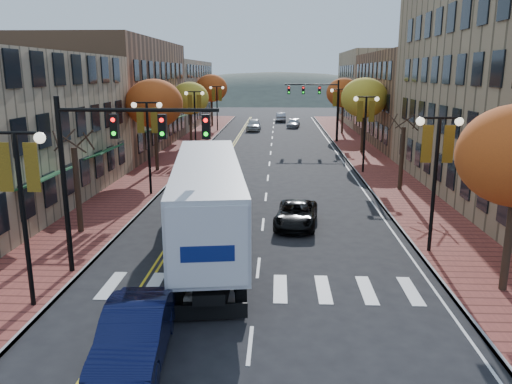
# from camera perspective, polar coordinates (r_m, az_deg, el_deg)

# --- Properties ---
(ground) EXTENTS (200.00, 200.00, 0.00)m
(ground) POSITION_cam_1_polar(r_m,az_deg,el_deg) (17.16, -0.29, -13.69)
(ground) COLOR black
(ground) RESTS_ON ground
(sidewalk_left) EXTENTS (4.00, 85.00, 0.15)m
(sidewalk_left) POSITION_cam_1_polar(r_m,az_deg,el_deg) (49.35, -8.89, 4.30)
(sidewalk_left) COLOR brown
(sidewalk_left) RESTS_ON ground
(sidewalk_right) EXTENTS (4.00, 85.00, 0.15)m
(sidewalk_right) POSITION_cam_1_polar(r_m,az_deg,el_deg) (49.06, 12.24, 4.11)
(sidewalk_right) COLOR brown
(sidewalk_right) RESTS_ON ground
(building_left_mid) EXTENTS (12.00, 24.00, 11.00)m
(building_left_mid) POSITION_cam_1_polar(r_m,az_deg,el_deg) (54.29, -16.81, 10.49)
(building_left_mid) COLOR brown
(building_left_mid) RESTS_ON ground
(building_left_far) EXTENTS (12.00, 26.00, 9.50)m
(building_left_far) POSITION_cam_1_polar(r_m,az_deg,el_deg) (78.35, -10.72, 11.03)
(building_left_far) COLOR #9E8966
(building_left_far) RESTS_ON ground
(building_right_mid) EXTENTS (15.00, 24.00, 10.00)m
(building_right_mid) POSITION_cam_1_polar(r_m,az_deg,el_deg) (59.99, 20.10, 10.00)
(building_right_mid) COLOR brown
(building_right_mid) RESTS_ON ground
(building_right_far) EXTENTS (15.00, 20.00, 11.00)m
(building_right_far) POSITION_cam_1_polar(r_m,az_deg,el_deg) (81.23, 15.51, 11.40)
(building_right_far) COLOR #9E8966
(building_right_far) RESTS_ON ground
(tree_left_a) EXTENTS (0.28, 0.28, 4.20)m
(tree_left_a) POSITION_cam_1_polar(r_m,az_deg,el_deg) (25.83, -19.72, 0.20)
(tree_left_a) COLOR #382619
(tree_left_a) RESTS_ON sidewalk_left
(tree_left_b) EXTENTS (4.48, 4.48, 7.21)m
(tree_left_b) POSITION_cam_1_polar(r_m,az_deg,el_deg) (40.51, -11.55, 9.86)
(tree_left_b) COLOR #382619
(tree_left_b) RESTS_ON sidewalk_left
(tree_left_c) EXTENTS (4.16, 4.16, 6.69)m
(tree_left_c) POSITION_cam_1_polar(r_m,az_deg,el_deg) (56.17, -7.56, 10.57)
(tree_left_c) COLOR #382619
(tree_left_c) RESTS_ON sidewalk_left
(tree_left_d) EXTENTS (4.61, 4.61, 7.42)m
(tree_left_d) POSITION_cam_1_polar(r_m,az_deg,el_deg) (73.92, -5.11, 11.74)
(tree_left_d) COLOR #382619
(tree_left_d) RESTS_ON sidewalk_left
(tree_right_b) EXTENTS (0.28, 0.28, 4.20)m
(tree_right_b) POSITION_cam_1_polar(r_m,az_deg,el_deg) (34.70, 16.31, 3.70)
(tree_right_b) COLOR #382619
(tree_right_b) RESTS_ON sidewalk_right
(tree_right_c) EXTENTS (4.48, 4.48, 7.21)m
(tree_right_c) POSITION_cam_1_polar(r_m,az_deg,el_deg) (49.98, 12.27, 10.47)
(tree_right_c) COLOR #382619
(tree_right_c) RESTS_ON sidewalk_right
(tree_right_d) EXTENTS (4.35, 4.35, 7.00)m
(tree_right_d) POSITION_cam_1_polar(r_m,az_deg,el_deg) (65.81, 9.96, 11.10)
(tree_right_d) COLOR #382619
(tree_right_d) RESTS_ON sidewalk_right
(lamp_left_a) EXTENTS (1.96, 0.36, 6.05)m
(lamp_left_a) POSITION_cam_1_polar(r_m,az_deg,el_deg) (17.70, -25.35, 0.62)
(lamp_left_a) COLOR black
(lamp_left_a) RESTS_ON ground
(lamp_left_b) EXTENTS (1.96, 0.36, 6.05)m
(lamp_left_b) POSITION_cam_1_polar(r_m,az_deg,el_deg) (32.51, -12.26, 6.95)
(lamp_left_b) COLOR black
(lamp_left_b) RESTS_ON ground
(lamp_left_c) EXTENTS (1.96, 0.36, 6.05)m
(lamp_left_c) POSITION_cam_1_polar(r_m,az_deg,el_deg) (50.06, -7.02, 9.36)
(lamp_left_c) COLOR black
(lamp_left_c) RESTS_ON ground
(lamp_left_d) EXTENTS (1.96, 0.36, 6.05)m
(lamp_left_d) POSITION_cam_1_polar(r_m,az_deg,el_deg) (67.84, -4.49, 10.49)
(lamp_left_d) COLOR black
(lamp_left_d) RESTS_ON ground
(lamp_right_a) EXTENTS (1.96, 0.36, 6.05)m
(lamp_right_a) POSITION_cam_1_polar(r_m,az_deg,el_deg) (22.56, 19.94, 3.65)
(lamp_right_a) COLOR black
(lamp_right_a) RESTS_ON ground
(lamp_right_b) EXTENTS (1.96, 0.36, 6.05)m
(lamp_right_b) POSITION_cam_1_polar(r_m,az_deg,el_deg) (39.97, 12.40, 8.12)
(lamp_right_b) COLOR black
(lamp_right_b) RESTS_ON ground
(lamp_right_c) EXTENTS (1.96, 0.36, 6.05)m
(lamp_right_c) POSITION_cam_1_polar(r_m,az_deg,el_deg) (57.74, 9.42, 9.82)
(lamp_right_c) COLOR black
(lamp_right_c) RESTS_ON ground
(traffic_mast_near) EXTENTS (6.10, 0.35, 7.00)m
(traffic_mast_near) POSITION_cam_1_polar(r_m,az_deg,el_deg) (19.50, -16.19, 4.36)
(traffic_mast_near) COLOR black
(traffic_mast_near) RESTS_ON ground
(traffic_mast_far) EXTENTS (6.10, 0.34, 7.00)m
(traffic_mast_far) POSITION_cam_1_polar(r_m,az_deg,el_deg) (57.50, 7.41, 10.50)
(traffic_mast_far) COLOR black
(traffic_mast_far) RESTS_ON ground
(semi_truck) EXTENTS (4.91, 16.74, 4.13)m
(semi_truck) POSITION_cam_1_polar(r_m,az_deg,el_deg) (23.11, -5.55, -0.13)
(semi_truck) COLOR black
(semi_truck) RESTS_ON ground
(navy_sedan) EXTENTS (2.09, 4.98, 1.60)m
(navy_sedan) POSITION_cam_1_polar(r_m,az_deg,el_deg) (14.72, -13.68, -15.49)
(navy_sedan) COLOR #0D1134
(navy_sedan) RESTS_ON ground
(black_suv) EXTENTS (2.56, 4.69, 1.24)m
(black_suv) POSITION_cam_1_polar(r_m,az_deg,el_deg) (26.17, 4.62, -2.54)
(black_suv) COLOR black
(black_suv) RESTS_ON ground
(car_far_white) EXTENTS (1.95, 4.79, 1.63)m
(car_far_white) POSITION_cam_1_polar(r_m,az_deg,el_deg) (69.38, -0.26, 7.71)
(car_far_white) COLOR silver
(car_far_white) RESTS_ON ground
(car_far_silver) EXTENTS (2.20, 4.33, 1.20)m
(car_far_silver) POSITION_cam_1_polar(r_m,az_deg,el_deg) (73.33, 4.29, 7.82)
(car_far_silver) COLOR #9C9CA3
(car_far_silver) RESTS_ON ground
(car_far_oncoming) EXTENTS (1.68, 4.43, 1.44)m
(car_far_oncoming) POSITION_cam_1_polar(r_m,az_deg,el_deg) (82.46, 2.85, 8.56)
(car_far_oncoming) COLOR #A5A6AD
(car_far_oncoming) RESTS_ON ground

